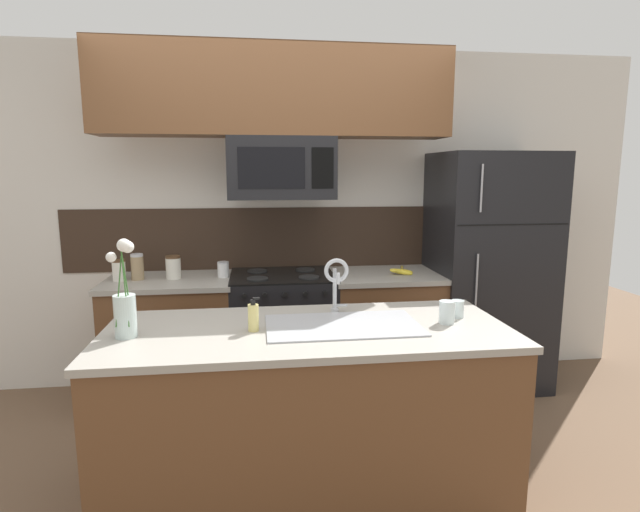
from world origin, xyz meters
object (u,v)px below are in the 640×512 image
stove_range (283,334)px  banana_bunch (402,271)px  microwave (281,168)px  dish_soap_bottle (253,317)px  storage_jar_squat (223,269)px  storage_jar_short (173,267)px  drinking_glass (447,312)px  spare_glass (457,309)px  flower_vase (125,308)px  storage_jar_tall (119,270)px  refrigerator (487,271)px  sink_faucet (336,278)px  storage_jar_medium (137,267)px

stove_range → banana_bunch: size_ratio=4.87×
microwave → dish_soap_bottle: (-0.21, -1.25, -0.71)m
microwave → storage_jar_squat: bearing=174.0°
storage_jar_short → drinking_glass: storage_jar_short is taller
banana_bunch → stove_range: bearing=176.1°
microwave → spare_glass: size_ratio=8.16×
stove_range → flower_vase: bearing=-121.6°
storage_jar_tall → drinking_glass: 2.28m
storage_jar_tall → spare_glass: storage_jar_tall is taller
spare_glass → storage_jar_tall: bearing=149.8°
stove_range → drinking_glass: 1.57m
storage_jar_squat → spare_glass: storage_jar_squat is taller
microwave → spare_glass: microwave is taller
microwave → storage_jar_tall: 1.35m
refrigerator → banana_bunch: (-0.71, -0.08, 0.03)m
spare_glass → dish_soap_bottle: bearing=-175.2°
stove_range → storage_jar_tall: size_ratio=6.16×
spare_glass → flower_vase: (-1.64, -0.11, 0.09)m
stove_range → sink_faucet: (0.23, -1.03, 0.65)m
stove_range → microwave: microwave is taller
microwave → refrigerator: 1.78m
storage_jar_squat → storage_jar_medium: bearing=-178.5°
refrigerator → sink_faucet: 1.74m
microwave → storage_jar_short: (-0.78, 0.04, -0.70)m
storage_jar_medium → banana_bunch: 1.92m
sink_faucet → storage_jar_medium: bearing=140.4°
storage_jar_medium → storage_jar_short: size_ratio=1.12×
storage_jar_squat → banana_bunch: storage_jar_squat is taller
flower_vase → spare_glass: bearing=3.8°
storage_jar_squat → drinking_glass: 1.76m
spare_glass → stove_range: bearing=125.8°
sink_faucet → spare_glass: (0.62, -0.15, -0.15)m
storage_jar_short → flower_vase: (-0.01, -1.31, 0.06)m
drinking_glass → flower_vase: (-1.55, -0.01, 0.08)m
storage_jar_squat → spare_glass: (1.28, -1.20, -0.01)m
storage_jar_medium → drinking_glass: (1.78, -1.28, -0.03)m
microwave → banana_bunch: bearing=-2.5°
sink_faucet → flower_vase: size_ratio=0.66×
sink_faucet → dish_soap_bottle: (-0.44, -0.24, -0.13)m
storage_jar_tall → flower_vase: (0.35, -1.27, 0.06)m
sink_faucet → drinking_glass: size_ratio=2.65×
dish_soap_bottle → drinking_glass: size_ratio=1.43×
storage_jar_squat → banana_bunch: bearing=-3.6°
storage_jar_tall → storage_jar_squat: (0.72, 0.04, -0.02)m
stove_range → storage_jar_squat: bearing=176.8°
storage_jar_squat → drinking_glass: bearing=-47.6°
microwave → storage_jar_medium: size_ratio=4.02×
microwave → dish_soap_bottle: size_ratio=4.51×
dish_soap_bottle → spare_glass: bearing=4.8°
dish_soap_bottle → drinking_glass: (0.97, -0.01, -0.01)m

